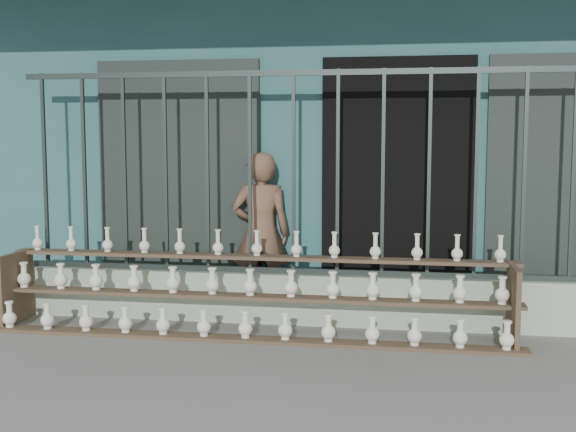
# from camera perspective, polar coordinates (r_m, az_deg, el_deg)

# --- Properties ---
(ground) EXTENTS (60.00, 60.00, 0.00)m
(ground) POSITION_cam_1_polar(r_m,az_deg,el_deg) (5.34, -1.76, -11.88)
(ground) COLOR slate
(workshop_building) EXTENTS (7.40, 6.60, 3.21)m
(workshop_building) POSITION_cam_1_polar(r_m,az_deg,el_deg) (9.26, 3.26, 5.92)
(workshop_building) COLOR #2F6265
(workshop_building) RESTS_ON ground
(parapet_wall) EXTENTS (5.00, 0.20, 0.45)m
(parapet_wall) POSITION_cam_1_polar(r_m,az_deg,el_deg) (6.52, 0.43, -6.51)
(parapet_wall) COLOR #B3C6A9
(parapet_wall) RESTS_ON ground
(security_fence) EXTENTS (5.00, 0.04, 1.80)m
(security_fence) POSITION_cam_1_polar(r_m,az_deg,el_deg) (6.37, 0.44, 3.41)
(security_fence) COLOR #283330
(security_fence) RESTS_ON parapet_wall
(shelf_rack) EXTENTS (4.50, 0.68, 0.85)m
(shelf_rack) POSITION_cam_1_polar(r_m,az_deg,el_deg) (6.14, -2.99, -5.99)
(shelf_rack) COLOR brown
(shelf_rack) RESTS_ON ground
(elderly_woman) EXTENTS (0.62, 0.46, 1.53)m
(elderly_woman) POSITION_cam_1_polar(r_m,az_deg,el_deg) (6.81, -2.15, -1.36)
(elderly_woman) COLOR brown
(elderly_woman) RESTS_ON ground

